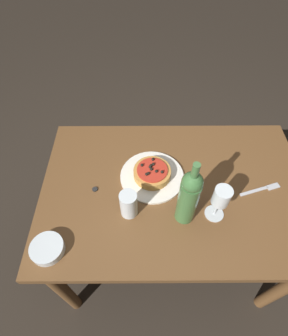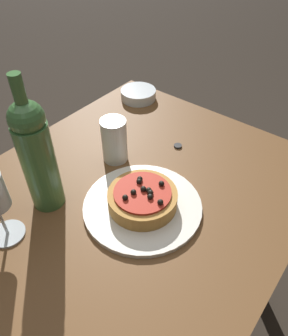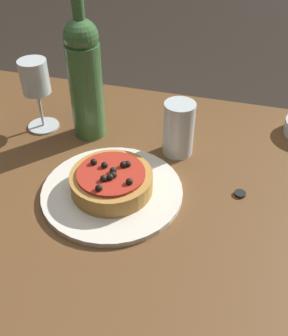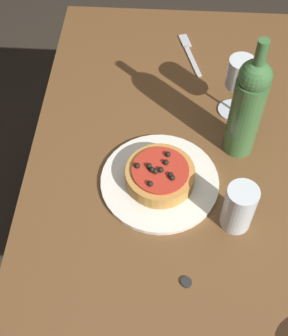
% 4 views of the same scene
% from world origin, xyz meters
% --- Properties ---
extents(dining_table, '(1.20, 0.79, 0.73)m').
position_xyz_m(dining_table, '(0.00, 0.00, 0.63)').
color(dining_table, brown).
rests_on(dining_table, ground_plane).
extents(dinner_plate, '(0.29, 0.29, 0.01)m').
position_xyz_m(dinner_plate, '(0.10, -0.06, 0.74)').
color(dinner_plate, white).
rests_on(dinner_plate, dining_table).
extents(pizza, '(0.17, 0.17, 0.06)m').
position_xyz_m(pizza, '(0.10, -0.06, 0.77)').
color(pizza, '#BC843D').
rests_on(pizza, dinner_plate).
extents(wine_bottle, '(0.08, 0.08, 0.34)m').
position_xyz_m(wine_bottle, '(-0.02, 0.14, 0.88)').
color(wine_bottle, '#3D6B38').
rests_on(wine_bottle, dining_table).
extents(water_cup, '(0.07, 0.07, 0.13)m').
position_xyz_m(water_cup, '(0.20, 0.12, 0.80)').
color(water_cup, silver).
rests_on(water_cup, dining_table).
extents(side_bowl, '(0.13, 0.13, 0.03)m').
position_xyz_m(side_bowl, '(0.51, 0.28, 0.75)').
color(side_bowl, silver).
rests_on(side_bowl, dining_table).
extents(bottle_cap, '(0.02, 0.02, 0.01)m').
position_xyz_m(bottle_cap, '(0.36, 0.01, 0.74)').
color(bottle_cap, black).
rests_on(bottle_cap, dining_table).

